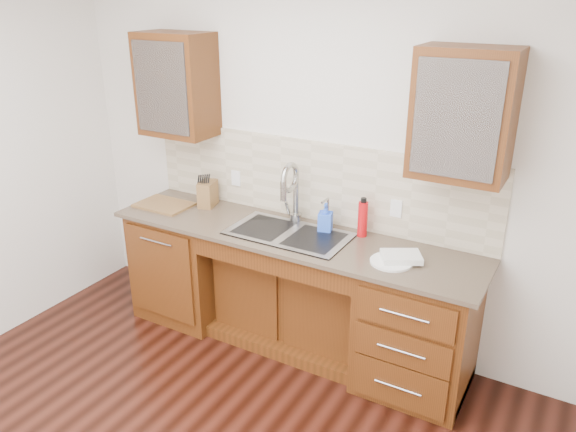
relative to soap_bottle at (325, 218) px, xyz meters
The scene contains 23 objects.
wall_back 0.45m from the soap_bottle, 131.74° to the left, with size 4.00×0.10×2.70m, color silver.
base_cabinet_left 1.29m from the soap_bottle, behind, with size 0.70×0.62×0.88m, color #593014.
base_cabinet_center 0.69m from the soap_bottle, 165.62° to the right, with size 1.20×0.44×0.70m, color #593014.
base_cabinet_right 0.96m from the soap_bottle, 10.54° to the right, with size 0.70×0.62×0.88m, color #593014.
countertop 0.28m from the soap_bottle, 141.62° to the right, with size 2.70×0.65×0.03m, color #84705B.
backsplash 0.32m from the soap_bottle, 141.01° to the left, with size 2.70×0.02×0.59m, color beige.
sink 0.32m from the soap_bottle, 139.03° to the right, with size 0.84×0.46×0.19m, color #9E9EA5.
faucet 0.29m from the soap_bottle, 167.35° to the left, with size 0.04×0.04×0.40m, color #999993.
filter_tap 0.07m from the soap_bottle, 102.98° to the left, with size 0.02×0.02×0.24m, color #999993.
upper_cabinet_left 1.49m from the soap_bottle, behind, with size 0.55×0.34×0.75m, color #593014.
upper_cabinet_right 1.18m from the soap_bottle, ahead, with size 0.55×0.34×0.75m, color #593014.
outlet_left 0.87m from the soap_bottle, behind, with size 0.08×0.01×0.12m, color white.
outlet_right 0.49m from the soap_bottle, 17.80° to the left, with size 0.08×0.01×0.12m, color white.
soap_bottle is the anchor object (origin of this frame).
water_bottle 0.26m from the soap_bottle, 12.41° to the left, with size 0.07×0.07×0.25m, color red.
plate 0.62m from the soap_bottle, 22.11° to the right, with size 0.27×0.27×0.01m, color white.
dish_towel 0.65m from the soap_bottle, 16.99° to the right, with size 0.24×0.18×0.04m, color white.
knife_block 1.01m from the soap_bottle, behind, with size 0.11×0.18×0.20m, color brown.
cutting_board 1.33m from the soap_bottle, behind, with size 0.42×0.29×0.02m, color #915C3D.
cup_left_a 1.55m from the soap_bottle, behind, with size 0.13×0.13×0.10m, color white.
cup_left_b 1.34m from the soap_bottle, behind, with size 0.09×0.09×0.08m, color white.
cup_right_a 1.10m from the soap_bottle, ahead, with size 0.13×0.13×0.11m, color white.
cup_right_b 1.20m from the soap_bottle, ahead, with size 0.10×0.10×0.09m, color white.
Camera 1 is at (1.75, -1.67, 2.50)m, focal length 35.00 mm.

